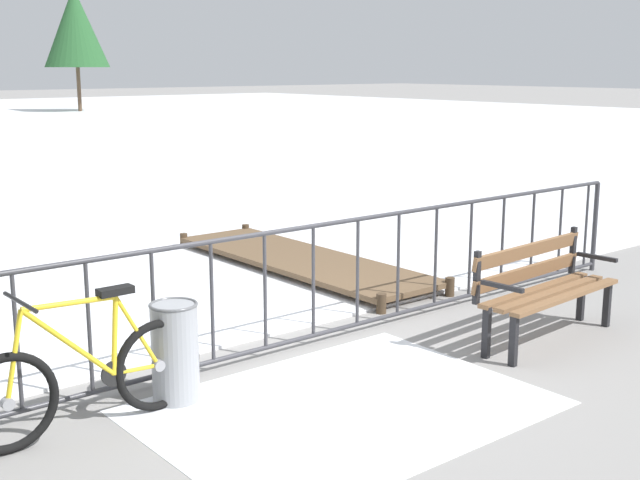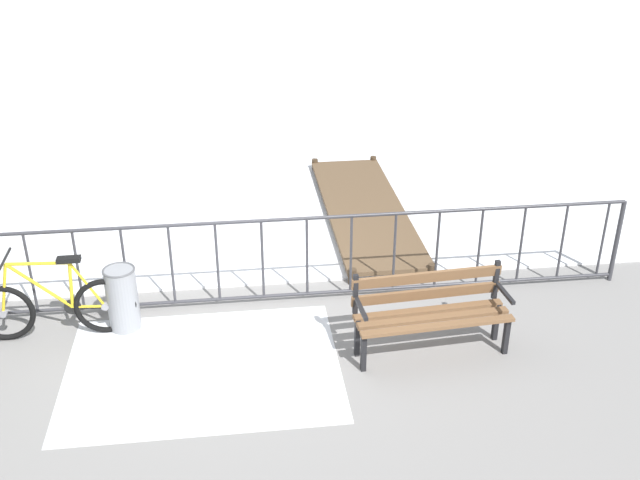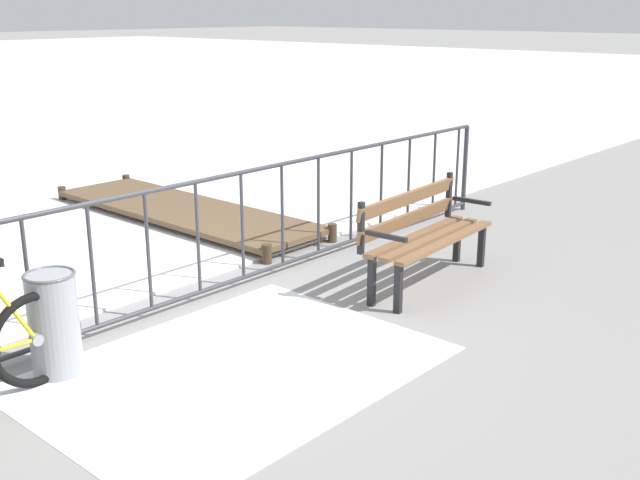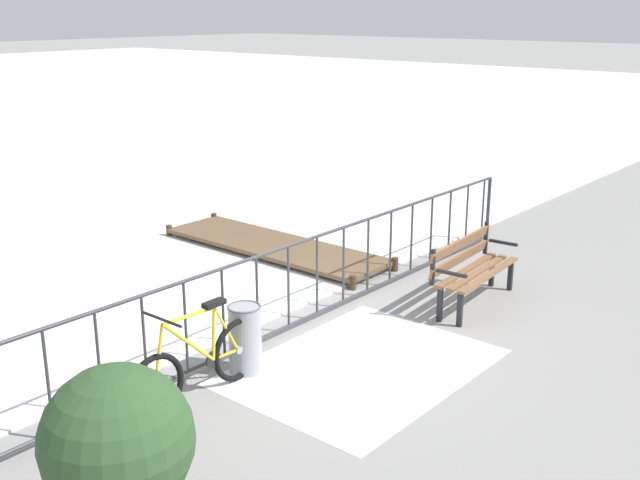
% 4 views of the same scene
% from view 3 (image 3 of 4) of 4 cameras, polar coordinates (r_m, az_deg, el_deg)
% --- Properties ---
extents(ground_plane, '(160.00, 160.00, 0.00)m').
position_cam_3_polar(ground_plane, '(6.59, -10.56, -5.04)').
color(ground_plane, gray).
extents(snow_patch, '(2.76, 2.05, 0.01)m').
position_cam_3_polar(snow_patch, '(5.49, -6.36, -9.45)').
color(snow_patch, white).
rests_on(snow_patch, ground).
extents(railing_fence, '(9.06, 0.06, 1.07)m').
position_cam_3_polar(railing_fence, '(6.41, -10.82, -0.39)').
color(railing_fence, '#38383D').
rests_on(railing_fence, ground).
extents(park_bench, '(1.63, 0.60, 0.89)m').
position_cam_3_polar(park_bench, '(7.00, 7.61, 0.81)').
color(park_bench, brown).
rests_on(park_bench, ground).
extents(trash_bin, '(0.35, 0.35, 0.73)m').
position_cam_3_polar(trash_bin, '(5.55, -19.17, -5.84)').
color(trash_bin, gray).
rests_on(trash_bin, ground).
extents(wooden_dock, '(1.10, 3.93, 0.20)m').
position_cam_3_polar(wooden_dock, '(9.30, -10.06, 2.20)').
color(wooden_dock, brown).
rests_on(wooden_dock, ground).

